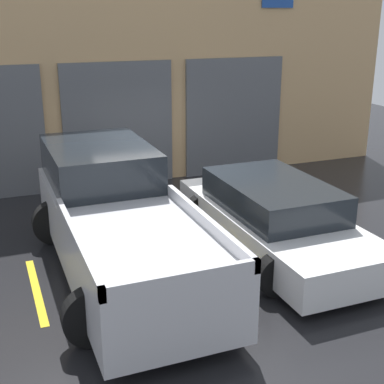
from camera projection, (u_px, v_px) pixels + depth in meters
ground_plane at (168, 224)px, 10.82m from camera, size 28.00×28.00×0.00m
shophouse_building at (121, 70)px, 12.84m from camera, size 14.67×0.68×5.60m
pickup_truck at (117, 219)px, 8.73m from camera, size 2.49×5.57×1.84m
sedan_white at (274, 218)px, 9.54m from camera, size 2.29×4.73×1.25m
parking_stripe_far_left at (36, 290)px, 8.24m from camera, size 0.12×2.20×0.01m
parking_stripe_left at (203, 261)px, 9.21m from camera, size 0.12×2.20×0.01m
parking_stripe_centre at (337, 237)px, 10.18m from camera, size 0.12×2.20×0.01m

